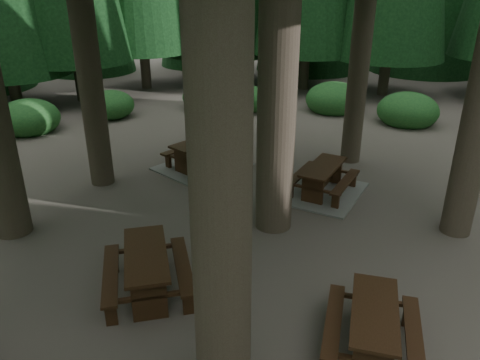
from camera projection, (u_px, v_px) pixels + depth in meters
ground at (251, 239)px, 10.48m from camera, size 80.00×80.00×0.00m
picnic_table_a at (322, 184)px, 12.55m from camera, size 2.98×2.78×0.81m
picnic_table_b at (147, 266)px, 8.52m from camera, size 2.21×2.41×0.84m
picnic_table_c at (202, 158)px, 14.26m from camera, size 2.84×2.49×0.85m
picnic_table_d at (219, 125)px, 16.86m from camera, size 1.99×1.90×0.68m
picnic_table_e at (373, 323)px, 7.18m from camera, size 2.30×2.25×0.78m
shrub_ring at (256, 203)px, 11.25m from camera, size 23.86×24.64×1.49m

